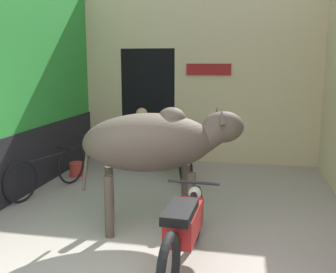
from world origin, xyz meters
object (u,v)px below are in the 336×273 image
Objects in this scene: motorcycle_near at (184,228)px; motorcycle_far at (176,154)px; bucket at (76,169)px; bicycle at (48,172)px; shopkeeper_seated at (141,136)px; plastic_stool at (159,158)px; cow at (157,142)px.

motorcycle_far is at bearing 101.61° from motorcycle_near.
motorcycle_far is 1.87m from bucket.
motorcycle_near is at bearing -78.39° from motorcycle_far.
bucket is at bearing -169.30° from motorcycle_far.
bicycle reaches higher than bucket.
shopkeeper_seated reaches higher than motorcycle_far.
motorcycle_far is 0.63m from plastic_stool.
cow is at bearing -77.97° from plastic_stool.
motorcycle_near is at bearing -73.66° from plastic_stool.
motorcycle_far is 1.43× the size of shopkeeper_seated.
bicycle is 1.39× the size of shopkeeper_seated.
bucket is (-1.40, -0.77, -0.10)m from plastic_stool.
bicycle is (-2.04, 1.01, -0.78)m from cow.
motorcycle_near reaches higher than bucket.
plastic_stool is (0.36, -0.01, -0.41)m from shopkeeper_seated.
motorcycle_far is at bearing 94.25° from cow.
shopkeeper_seated is at bearing 177.65° from plastic_stool.
motorcycle_near reaches higher than motorcycle_far.
cow reaches higher than motorcycle_near.
motorcycle_far is at bearing 10.70° from bucket.
shopkeeper_seated is 2.79× the size of plastic_stool.
plastic_stool is (-0.41, 0.43, -0.20)m from motorcycle_far.
bucket is at bearing 86.65° from bicycle.
bicycle is at bearing 142.29° from motorcycle_near.
shopkeeper_seated is 4.62× the size of bucket.
cow is at bearing -44.59° from bucket.
motorcycle_near is 1.18× the size of bicycle.
bicycle reaches higher than plastic_stool.
shopkeeper_seated is at bearing 109.01° from cow.
cow is 1.24× the size of bicycle.
motorcycle_near is 3.96m from shopkeeper_seated.
plastic_stool is at bearing 106.34° from motorcycle_near.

